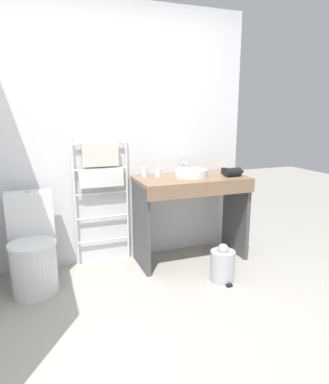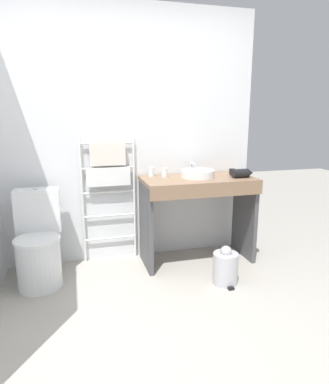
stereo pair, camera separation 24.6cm
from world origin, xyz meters
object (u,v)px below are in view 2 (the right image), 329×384
(towel_radiator, at_px, (108,175))
(sink_basin, at_px, (198,173))
(cup_near_wall, at_px, (151,172))
(cup_near_edge, at_px, (165,173))
(trash_bin, at_px, (225,267))
(toilet, at_px, (39,246))
(hair_dryer, at_px, (241,173))

(towel_radiator, bearing_deg, sink_basin, -14.16)
(cup_near_wall, height_order, cup_near_edge, cup_near_wall)
(cup_near_wall, relative_size, trash_bin, 0.27)
(cup_near_edge, bearing_deg, trash_bin, -60.10)
(toilet, relative_size, towel_radiator, 0.66)
(hair_dryer, distance_m, trash_bin, 0.93)
(cup_near_wall, bearing_deg, cup_near_edge, -28.31)
(toilet, height_order, sink_basin, sink_basin)
(sink_basin, relative_size, hair_dryer, 1.54)
(hair_dryer, bearing_deg, towel_radiator, 164.95)
(towel_radiator, bearing_deg, cup_near_edge, -12.06)
(towel_radiator, height_order, cup_near_edge, towel_radiator)
(sink_basin, bearing_deg, toilet, -175.54)
(toilet, distance_m, sink_basin, 1.61)
(sink_basin, bearing_deg, towel_radiator, 165.84)
(sink_basin, xyz_separation_m, cup_near_wall, (-0.43, 0.16, 0.01))
(toilet, xyz_separation_m, trash_bin, (1.58, -0.44, -0.20))
(sink_basin, height_order, hair_dryer, hair_dryer)
(toilet, xyz_separation_m, hair_dryer, (1.91, -0.01, 0.56))
(cup_near_wall, relative_size, cup_near_edge, 1.09)
(cup_near_wall, distance_m, hair_dryer, 0.88)
(toilet, distance_m, cup_near_wall, 1.25)
(sink_basin, xyz_separation_m, cup_near_edge, (-0.31, 0.10, 0.01))
(toilet, height_order, towel_radiator, towel_radiator)
(sink_basin, distance_m, hair_dryer, 0.42)
(toilet, xyz_separation_m, sink_basin, (1.51, 0.12, 0.55))
(towel_radiator, distance_m, sink_basin, 0.87)
(cup_near_wall, height_order, trash_bin, cup_near_wall)
(sink_basin, relative_size, cup_near_wall, 3.48)
(hair_dryer, bearing_deg, sink_basin, 163.10)
(toilet, bearing_deg, cup_near_edge, 10.24)
(hair_dryer, bearing_deg, cup_near_wall, 161.07)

